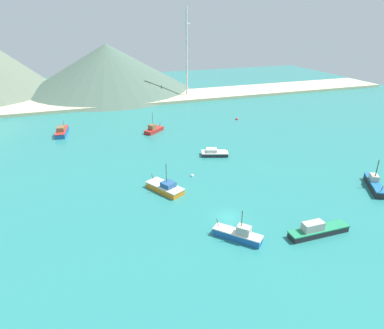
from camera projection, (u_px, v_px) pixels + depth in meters
ground at (179, 158)px, 87.09m from camera, size 260.00×280.00×0.50m
fishing_boat_0 at (317, 230)px, 55.79m from camera, size 10.79×2.33×2.60m
fishing_boat_2 at (214, 153)px, 87.61m from camera, size 7.43×5.13×1.97m
fishing_boat_3 at (62, 131)px, 102.94m from camera, size 4.13×10.13×3.06m
fishing_boat_4 at (239, 234)px, 54.67m from camera, size 6.92×7.32×5.48m
fishing_boat_5 at (154, 130)px, 104.95m from camera, size 6.99×6.34×6.29m
fishing_boat_6 at (165, 187)px, 69.75m from camera, size 6.85×8.99×6.34m
fishing_boat_7 at (374, 184)px, 70.95m from camera, size 6.60×9.23×6.23m
buoy_0 at (192, 176)px, 76.47m from camera, size 0.79×0.79×0.79m
buoy_2 at (237, 119)px, 117.96m from camera, size 0.96×0.96×0.96m
beach_strip at (132, 100)px, 143.26m from camera, size 247.00×21.54×1.20m
hill_central at (108, 68)px, 158.71m from camera, size 78.24×78.24×21.60m
radio_tower at (187, 53)px, 143.15m from camera, size 3.69×2.95×36.86m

